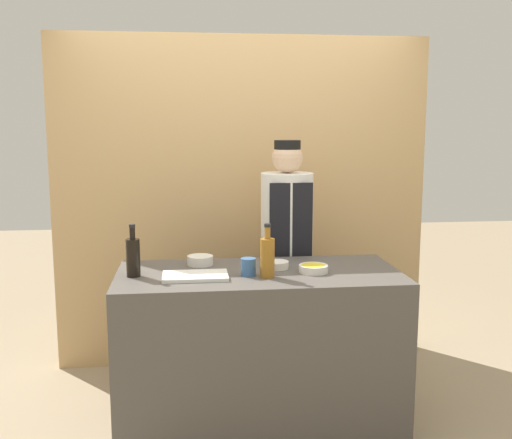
{
  "coord_description": "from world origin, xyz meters",
  "views": [
    {
      "loc": [
        -0.4,
        -3.31,
        1.78
      ],
      "look_at": [
        0.0,
        0.15,
        1.22
      ],
      "focal_mm": 42.0,
      "sensor_mm": 36.0,
      "label": 1
    }
  ],
  "objects_px": {
    "bottle_soy": "(133,256)",
    "sauce_bowl_white": "(200,260)",
    "cutting_board": "(195,276)",
    "bottle_amber": "(267,256)",
    "sauce_bowl_red": "(277,264)",
    "chef_center": "(287,254)",
    "sauce_bowl_yellow": "(313,268)",
    "cup_blue": "(248,267)"
  },
  "relations": [
    {
      "from": "bottle_soy",
      "to": "sauce_bowl_white",
      "type": "bearing_deg",
      "value": 32.07
    },
    {
      "from": "sauce_bowl_white",
      "to": "sauce_bowl_red",
      "type": "bearing_deg",
      "value": -17.38
    },
    {
      "from": "sauce_bowl_white",
      "to": "sauce_bowl_yellow",
      "type": "height_order",
      "value": "sauce_bowl_white"
    },
    {
      "from": "sauce_bowl_yellow",
      "to": "bottle_soy",
      "type": "distance_m",
      "value": 1.02
    },
    {
      "from": "bottle_amber",
      "to": "chef_center",
      "type": "xyz_separation_m",
      "value": [
        0.23,
        0.71,
        -0.15
      ]
    },
    {
      "from": "sauce_bowl_yellow",
      "to": "chef_center",
      "type": "distance_m",
      "value": 0.64
    },
    {
      "from": "sauce_bowl_red",
      "to": "sauce_bowl_yellow",
      "type": "relative_size",
      "value": 0.85
    },
    {
      "from": "sauce_bowl_red",
      "to": "cup_blue",
      "type": "height_order",
      "value": "cup_blue"
    },
    {
      "from": "cutting_board",
      "to": "chef_center",
      "type": "height_order",
      "value": "chef_center"
    },
    {
      "from": "cutting_board",
      "to": "bottle_amber",
      "type": "relative_size",
      "value": 1.2
    },
    {
      "from": "sauce_bowl_white",
      "to": "bottle_amber",
      "type": "height_order",
      "value": "bottle_amber"
    },
    {
      "from": "bottle_soy",
      "to": "bottle_amber",
      "type": "bearing_deg",
      "value": -7.65
    },
    {
      "from": "sauce_bowl_white",
      "to": "cup_blue",
      "type": "distance_m",
      "value": 0.39
    },
    {
      "from": "sauce_bowl_white",
      "to": "cup_blue",
      "type": "height_order",
      "value": "cup_blue"
    },
    {
      "from": "sauce_bowl_white",
      "to": "cup_blue",
      "type": "relative_size",
      "value": 1.56
    },
    {
      "from": "cutting_board",
      "to": "bottle_soy",
      "type": "height_order",
      "value": "bottle_soy"
    },
    {
      "from": "sauce_bowl_red",
      "to": "cup_blue",
      "type": "relative_size",
      "value": 1.43
    },
    {
      "from": "bottle_amber",
      "to": "sauce_bowl_red",
      "type": "bearing_deg",
      "value": 67.49
    },
    {
      "from": "sauce_bowl_red",
      "to": "cup_blue",
      "type": "xyz_separation_m",
      "value": [
        -0.18,
        -0.15,
        0.03
      ]
    },
    {
      "from": "cup_blue",
      "to": "sauce_bowl_red",
      "type": "bearing_deg",
      "value": 39.63
    },
    {
      "from": "bottle_amber",
      "to": "sauce_bowl_white",
      "type": "bearing_deg",
      "value": 137.43
    },
    {
      "from": "sauce_bowl_yellow",
      "to": "bottle_soy",
      "type": "height_order",
      "value": "bottle_soy"
    },
    {
      "from": "sauce_bowl_white",
      "to": "bottle_amber",
      "type": "xyz_separation_m",
      "value": [
        0.36,
        -0.33,
        0.09
      ]
    },
    {
      "from": "bottle_soy",
      "to": "chef_center",
      "type": "xyz_separation_m",
      "value": [
        0.96,
        0.61,
        -0.15
      ]
    },
    {
      "from": "sauce_bowl_yellow",
      "to": "cutting_board",
      "type": "distance_m",
      "value": 0.67
    },
    {
      "from": "bottle_amber",
      "to": "cup_blue",
      "type": "height_order",
      "value": "bottle_amber"
    },
    {
      "from": "sauce_bowl_red",
      "to": "bottle_amber",
      "type": "xyz_separation_m",
      "value": [
        -0.08,
        -0.19,
        0.09
      ]
    },
    {
      "from": "sauce_bowl_red",
      "to": "chef_center",
      "type": "height_order",
      "value": "chef_center"
    },
    {
      "from": "bottle_soy",
      "to": "cup_blue",
      "type": "xyz_separation_m",
      "value": [
        0.63,
        -0.06,
        -0.07
      ]
    },
    {
      "from": "cutting_board",
      "to": "sauce_bowl_red",
      "type": "bearing_deg",
      "value": 19.04
    },
    {
      "from": "sauce_bowl_yellow",
      "to": "cup_blue",
      "type": "relative_size",
      "value": 1.68
    },
    {
      "from": "sauce_bowl_white",
      "to": "bottle_soy",
      "type": "bearing_deg",
      "value": -147.93
    },
    {
      "from": "bottle_amber",
      "to": "cup_blue",
      "type": "relative_size",
      "value": 3.02
    },
    {
      "from": "sauce_bowl_white",
      "to": "bottle_amber",
      "type": "relative_size",
      "value": 0.52
    },
    {
      "from": "sauce_bowl_yellow",
      "to": "cutting_board",
      "type": "xyz_separation_m",
      "value": [
        -0.67,
        -0.05,
        -0.01
      ]
    },
    {
      "from": "sauce_bowl_white",
      "to": "sauce_bowl_yellow",
      "type": "relative_size",
      "value": 0.93
    },
    {
      "from": "sauce_bowl_red",
      "to": "chef_center",
      "type": "bearing_deg",
      "value": 74.21
    },
    {
      "from": "sauce_bowl_red",
      "to": "cup_blue",
      "type": "bearing_deg",
      "value": -140.37
    },
    {
      "from": "sauce_bowl_red",
      "to": "bottle_soy",
      "type": "relative_size",
      "value": 0.48
    },
    {
      "from": "bottle_soy",
      "to": "cup_blue",
      "type": "relative_size",
      "value": 2.96
    },
    {
      "from": "sauce_bowl_red",
      "to": "bottle_amber",
      "type": "bearing_deg",
      "value": -112.51
    },
    {
      "from": "bottle_soy",
      "to": "chef_center",
      "type": "height_order",
      "value": "chef_center"
    }
  ]
}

